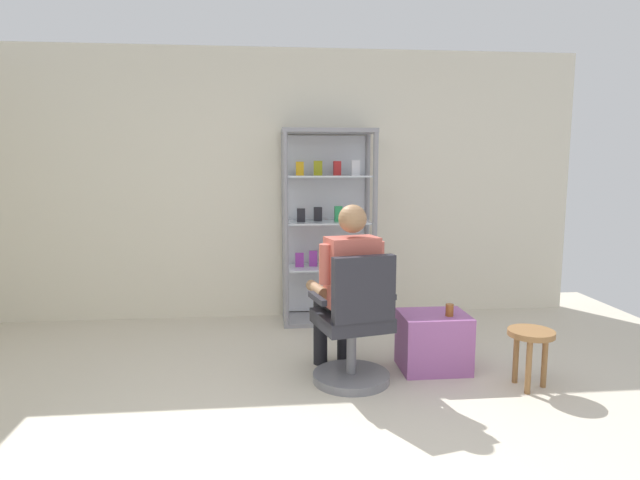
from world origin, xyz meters
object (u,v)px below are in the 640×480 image
storage_crate (433,342)px  tea_glass (450,310)px  office_chair (354,331)px  seated_shopkeeper (346,282)px  display_cabinet_main (327,225)px  wooden_stool (531,342)px

storage_crate → tea_glass: (0.09, -0.07, 0.27)m
office_chair → seated_shopkeeper: size_ratio=0.74×
display_cabinet_main → storage_crate: size_ratio=3.75×
storage_crate → seated_shopkeeper: bearing=-174.8°
display_cabinet_main → office_chair: display_cabinet_main is taller
seated_shopkeeper → office_chair: bearing=-76.8°
seated_shopkeeper → display_cabinet_main: bearing=88.9°
tea_glass → wooden_stool: (0.47, -0.33, -0.15)m
wooden_stool → office_chair: bearing=171.4°
seated_shopkeeper → wooden_stool: 1.36m
wooden_stool → storage_crate: bearing=144.6°
display_cabinet_main → wooden_stool: bearing=-56.0°
seated_shopkeeper → tea_glass: seated_shopkeeper is taller
tea_glass → wooden_stool: tea_glass is taller
display_cabinet_main → wooden_stool: display_cabinet_main is taller
display_cabinet_main → seated_shopkeeper: display_cabinet_main is taller
office_chair → seated_shopkeeper: 0.36m
display_cabinet_main → wooden_stool: (1.23, -1.82, -0.63)m
display_cabinet_main → seated_shopkeeper: bearing=-91.1°
display_cabinet_main → storage_crate: display_cabinet_main is taller
seated_shopkeeper → tea_glass: bearing=-0.5°
wooden_stool → seated_shopkeeper: bearing=164.8°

